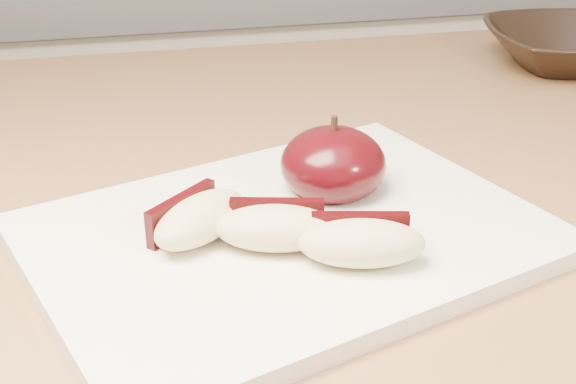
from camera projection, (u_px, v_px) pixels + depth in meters
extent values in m
cube|color=silver|center=(148.00, 239.00, 1.40)|extent=(2.40, 0.60, 0.90)
cube|color=olive|center=(165.00, 200.00, 0.60)|extent=(1.64, 0.64, 0.04)
cube|color=white|center=(288.00, 237.00, 0.50)|extent=(0.36, 0.31, 0.01)
ellipsoid|color=black|center=(333.00, 164.00, 0.54)|extent=(0.08, 0.08, 0.05)
cylinder|color=black|center=(334.00, 124.00, 0.52)|extent=(0.00, 0.00, 0.01)
ellipsoid|color=#D4BB86|center=(201.00, 219.00, 0.48)|extent=(0.08, 0.07, 0.03)
cube|color=black|center=(182.00, 213.00, 0.49)|extent=(0.05, 0.04, 0.02)
ellipsoid|color=#D4BB86|center=(276.00, 228.00, 0.47)|extent=(0.08, 0.05, 0.03)
cube|color=black|center=(277.00, 217.00, 0.48)|extent=(0.06, 0.02, 0.02)
ellipsoid|color=#D4BB86|center=(362.00, 243.00, 0.45)|extent=(0.08, 0.05, 0.03)
cube|color=black|center=(360.00, 232.00, 0.47)|extent=(0.06, 0.02, 0.02)
imported|color=black|center=(569.00, 47.00, 0.82)|extent=(0.18, 0.18, 0.04)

